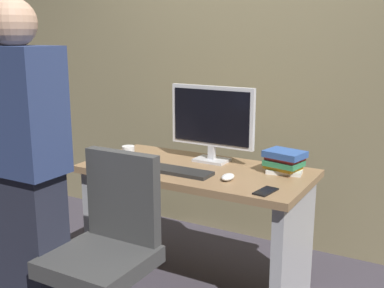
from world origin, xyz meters
TOP-DOWN VIEW (x-y plane):
  - ground_plane at (0.00, 0.00)m, footprint 9.00×9.00m
  - wall_back at (0.00, 0.86)m, footprint 6.40×0.10m
  - desk at (0.00, 0.00)m, footprint 1.31×0.64m
  - office_chair at (-0.08, -0.71)m, footprint 0.52×0.52m
  - person_at_desk at (-0.47, -0.83)m, footprint 0.40×0.24m
  - monitor at (0.01, 0.17)m, footprint 0.54×0.14m
  - keyboard at (-0.06, -0.14)m, footprint 0.43×0.14m
  - mouse at (0.26, -0.13)m, footprint 0.06×0.10m
  - cup_near_keyboard at (-0.43, -0.08)m, footprint 0.08×0.08m
  - book_stack at (0.48, 0.14)m, footprint 0.23×0.20m
  - cell_phone at (0.50, -0.21)m, footprint 0.09×0.15m

SIDE VIEW (x-z plane):
  - ground_plane at x=0.00m, z-range 0.00..0.00m
  - office_chair at x=-0.08m, z-range -0.04..0.90m
  - desk at x=0.00m, z-range 0.13..0.86m
  - cell_phone at x=0.50m, z-range 0.73..0.74m
  - keyboard at x=-0.06m, z-range 0.73..0.75m
  - mouse at x=0.26m, z-range 0.73..0.76m
  - cup_near_keyboard at x=-0.43m, z-range 0.73..0.82m
  - book_stack at x=0.48m, z-range 0.73..0.86m
  - person_at_desk at x=-0.47m, z-range 0.02..1.66m
  - monitor at x=0.01m, z-range 0.76..1.22m
  - wall_back at x=0.00m, z-range 0.00..3.00m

